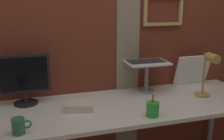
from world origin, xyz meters
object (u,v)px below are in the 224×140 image
at_px(monitor, 24,77).
at_px(laptop, 144,56).
at_px(pen_cup, 153,109).
at_px(coffee_mug, 19,126).
at_px(whiteboard_panel, 192,70).
at_px(desk_lamp, 208,70).

xyz_separation_m(monitor, laptop, (0.99, 0.06, 0.08)).
xyz_separation_m(pen_cup, coffee_mug, (-0.87, -0.00, -0.00)).
bearing_deg(pen_cup, whiteboard_panel, 39.63).
distance_m(monitor, coffee_mug, 0.51).
relative_size(whiteboard_panel, coffee_mug, 2.83).
relative_size(whiteboard_panel, desk_lamp, 0.90).
xyz_separation_m(whiteboard_panel, pen_cup, (-0.63, -0.52, -0.09)).
distance_m(whiteboard_panel, desk_lamp, 0.35).
distance_m(desk_lamp, coffee_mug, 1.45).
bearing_deg(monitor, laptop, 3.69).
distance_m(whiteboard_panel, coffee_mug, 1.59).
height_order(desk_lamp, pen_cup, desk_lamp).
bearing_deg(monitor, whiteboard_panel, 1.81).
height_order(monitor, desk_lamp, monitor).
bearing_deg(monitor, desk_lamp, -11.48).
height_order(monitor, coffee_mug, monitor).
relative_size(laptop, whiteboard_panel, 1.07).
height_order(monitor, pen_cup, monitor).
xyz_separation_m(desk_lamp, pen_cup, (-0.56, -0.20, -0.18)).
height_order(pen_cup, coffee_mug, pen_cup).
distance_m(monitor, laptop, 1.00).
bearing_deg(whiteboard_panel, coffee_mug, -160.73).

